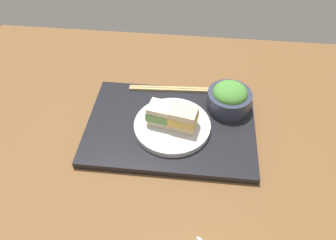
{
  "coord_description": "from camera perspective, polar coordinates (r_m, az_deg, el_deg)",
  "views": [
    {
      "loc": [
        -3.5,
        54.59,
        65.15
      ],
      "look_at": [
        2.69,
        -2.91,
        5.0
      ],
      "focal_mm": 35.78,
      "sensor_mm": 36.0,
      "label": 1
    }
  ],
  "objects": [
    {
      "name": "ground_plane",
      "position": [
        0.86,
        1.57,
        -4.52
      ],
      "size": [
        140.0,
        100.0,
        3.0
      ],
      "primitive_type": "cube",
      "color": "brown"
    },
    {
      "name": "serving_tray",
      "position": [
        0.87,
        0.48,
        -1.14
      ],
      "size": [
        43.38,
        30.1,
        1.87
      ],
      "primitive_type": "cube",
      "color": "black",
      "rests_on": "ground_plane"
    },
    {
      "name": "sandwich_plate",
      "position": [
        0.85,
        0.72,
        -0.99
      ],
      "size": [
        19.53,
        19.53,
        1.51
      ],
      "primitive_type": "cylinder",
      "color": "silver",
      "rests_on": "serving_tray"
    },
    {
      "name": "sandwich_near",
      "position": [
        0.82,
        2.62,
        0.24
      ],
      "size": [
        7.5,
        6.22,
        5.67
      ],
      "color": "beige",
      "rests_on": "sandwich_plate"
    },
    {
      "name": "sandwich_far",
      "position": [
        0.84,
        -1.1,
        1.08
      ],
      "size": [
        7.75,
        6.38,
        5.33
      ],
      "color": "beige",
      "rests_on": "sandwich_plate"
    },
    {
      "name": "salad_bowl",
      "position": [
        0.91,
        10.42,
        3.79
      ],
      "size": [
        11.76,
        11.76,
        7.44
      ],
      "color": "#33384C",
      "rests_on": "serving_tray"
    },
    {
      "name": "chopsticks_pair",
      "position": [
        0.96,
        0.21,
        5.32
      ],
      "size": [
        22.9,
        2.89,
        0.7
      ],
      "color": "tan",
      "rests_on": "serving_tray"
    }
  ]
}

